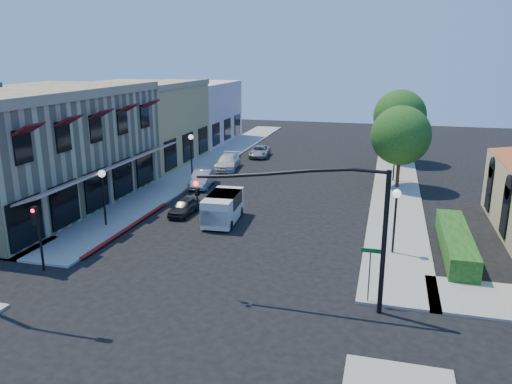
% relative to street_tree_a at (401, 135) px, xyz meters
% --- Properties ---
extents(ground, '(120.00, 120.00, 0.00)m').
position_rel_street_tree_a_xyz_m(ground, '(-8.80, -22.00, -4.19)').
color(ground, black).
rests_on(ground, ground).
extents(sidewalk_left, '(3.50, 50.00, 0.12)m').
position_rel_street_tree_a_xyz_m(sidewalk_left, '(-17.55, 5.00, -4.13)').
color(sidewalk_left, gray).
rests_on(sidewalk_left, ground).
extents(sidewalk_right, '(3.50, 50.00, 0.12)m').
position_rel_street_tree_a_xyz_m(sidewalk_right, '(-0.05, 5.00, -4.13)').
color(sidewalk_right, gray).
rests_on(sidewalk_right, ground).
extents(curb_red_strip, '(0.25, 10.00, 0.06)m').
position_rel_street_tree_a_xyz_m(curb_red_strip, '(-15.70, -14.00, -4.19)').
color(curb_red_strip, maroon).
rests_on(curb_red_strip, ground).
extents(corner_brick_building, '(11.77, 18.20, 8.10)m').
position_rel_street_tree_a_xyz_m(corner_brick_building, '(-24.25, -11.00, -0.19)').
color(corner_brick_building, tan).
rests_on(corner_brick_building, ground).
extents(yellow_stucco_building, '(10.00, 12.00, 7.60)m').
position_rel_street_tree_a_xyz_m(yellow_stucco_building, '(-24.30, 4.00, -0.39)').
color(yellow_stucco_building, tan).
rests_on(yellow_stucco_building, ground).
extents(pink_stucco_building, '(10.00, 12.00, 7.00)m').
position_rel_street_tree_a_xyz_m(pink_stucco_building, '(-24.30, 16.00, -0.69)').
color(pink_stucco_building, beige).
rests_on(pink_stucco_building, ground).
extents(hedge, '(1.40, 8.00, 1.10)m').
position_rel_street_tree_a_xyz_m(hedge, '(2.90, -13.00, -4.19)').
color(hedge, '#143F12').
rests_on(hedge, ground).
extents(street_tree_a, '(4.56, 4.56, 6.48)m').
position_rel_street_tree_a_xyz_m(street_tree_a, '(0.00, 0.00, 0.00)').
color(street_tree_a, black).
rests_on(street_tree_a, ground).
extents(street_tree_b, '(4.94, 4.94, 7.02)m').
position_rel_street_tree_a_xyz_m(street_tree_b, '(0.00, 10.00, 0.35)').
color(street_tree_b, black).
rests_on(street_tree_b, ground).
extents(signal_mast_arm, '(8.01, 0.39, 6.00)m').
position_rel_street_tree_a_xyz_m(signal_mast_arm, '(-2.94, -20.50, -0.11)').
color(signal_mast_arm, black).
rests_on(signal_mast_arm, ground).
extents(secondary_signal, '(0.28, 0.42, 3.32)m').
position_rel_street_tree_a_xyz_m(secondary_signal, '(-16.80, -20.59, -1.88)').
color(secondary_signal, black).
rests_on(secondary_signal, ground).
extents(street_name_sign, '(0.80, 0.06, 2.50)m').
position_rel_street_tree_a_xyz_m(street_name_sign, '(-1.30, -19.80, -2.50)').
color(street_name_sign, '#595B5E').
rests_on(street_name_sign, ground).
extents(lamppost_left_near, '(0.44, 0.44, 3.57)m').
position_rel_street_tree_a_xyz_m(lamppost_left_near, '(-17.30, -14.00, -1.46)').
color(lamppost_left_near, black).
rests_on(lamppost_left_near, ground).
extents(lamppost_left_far, '(0.44, 0.44, 3.57)m').
position_rel_street_tree_a_xyz_m(lamppost_left_far, '(-17.30, 0.00, -1.46)').
color(lamppost_left_far, black).
rests_on(lamppost_left_far, ground).
extents(lamppost_right_near, '(0.44, 0.44, 3.57)m').
position_rel_street_tree_a_xyz_m(lamppost_right_near, '(-0.30, -14.00, -1.46)').
color(lamppost_right_near, black).
rests_on(lamppost_right_near, ground).
extents(lamppost_right_far, '(0.44, 0.44, 3.57)m').
position_rel_street_tree_a_xyz_m(lamppost_right_far, '(-0.30, 2.00, -1.46)').
color(lamppost_right_far, black).
rests_on(lamppost_right_far, ground).
extents(white_van, '(2.03, 4.19, 1.81)m').
position_rel_street_tree_a_xyz_m(white_van, '(-10.62, -11.34, -3.15)').
color(white_van, silver).
rests_on(white_van, ground).
extents(parked_car_a, '(1.31, 3.16, 1.07)m').
position_rel_street_tree_a_xyz_m(parked_car_a, '(-13.60, -10.52, -3.66)').
color(parked_car_a, black).
rests_on(parked_car_a, ground).
extents(parked_car_b, '(1.83, 4.09, 1.30)m').
position_rel_street_tree_a_xyz_m(parked_car_b, '(-15.00, -3.49, -3.54)').
color(parked_car_b, '#A1A2A6').
rests_on(parked_car_b, ground).
extents(parked_car_c, '(2.36, 4.72, 1.31)m').
position_rel_street_tree_a_xyz_m(parked_car_c, '(-15.00, 3.00, -3.54)').
color(parked_car_c, silver).
rests_on(parked_car_c, ground).
extents(parked_car_d, '(2.26, 4.19, 1.12)m').
position_rel_street_tree_a_xyz_m(parked_car_d, '(-13.60, 9.27, -3.64)').
color(parked_car_d, '#95979A').
rests_on(parked_car_d, ground).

